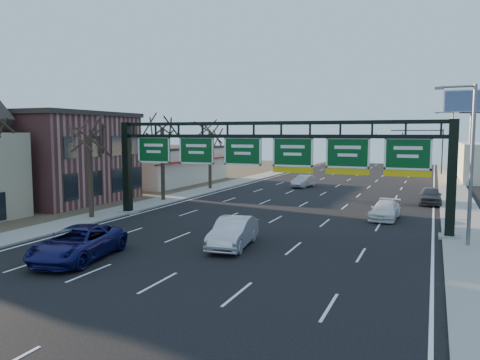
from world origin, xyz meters
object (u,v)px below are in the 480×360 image
at_px(car_silver_sedan, 233,232).
at_px(sign_gantry, 269,158).
at_px(car_blue_suv, 78,243).
at_px(car_white_wagon, 385,210).

bearing_deg(car_silver_sedan, sign_gantry, 85.36).
relative_size(sign_gantry, car_silver_sedan, 4.89).
distance_m(car_blue_suv, car_silver_sedan, 8.20).
distance_m(sign_gantry, car_blue_suv, 14.23).
distance_m(car_silver_sedan, car_white_wagon, 14.07).
height_order(car_blue_suv, car_silver_sedan, car_blue_suv).
relative_size(car_blue_suv, car_silver_sedan, 1.19).
distance_m(sign_gantry, car_silver_sedan, 7.96).
height_order(sign_gantry, car_white_wagon, sign_gantry).
bearing_deg(car_white_wagon, sign_gantry, -140.70).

